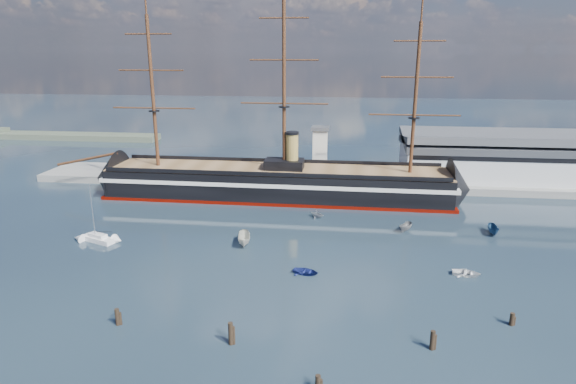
# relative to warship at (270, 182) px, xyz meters

# --- Properties ---
(ground) EXTENTS (600.00, 600.00, 0.00)m
(ground) POSITION_rel_warship_xyz_m (9.29, -20.00, -4.04)
(ground) COLOR black
(ground) RESTS_ON ground
(quay) EXTENTS (180.00, 18.00, 2.00)m
(quay) POSITION_rel_warship_xyz_m (19.29, 16.00, -4.04)
(quay) COLOR slate
(quay) RESTS_ON ground
(warehouse) EXTENTS (63.00, 21.00, 11.60)m
(warehouse) POSITION_rel_warship_xyz_m (67.29, 20.00, 3.95)
(warehouse) COLOR #B7BABC
(warehouse) RESTS_ON ground
(quay_tower) EXTENTS (5.00, 5.00, 15.00)m
(quay_tower) POSITION_rel_warship_xyz_m (12.29, 13.00, 5.72)
(quay_tower) COLOR silver
(quay_tower) RESTS_ON ground
(shoreline) EXTENTS (120.00, 10.00, 4.00)m
(shoreline) POSITION_rel_warship_xyz_m (-129.94, 75.00, -2.59)
(shoreline) COLOR #3F4C38
(shoreline) RESTS_ON ground
(warship) EXTENTS (112.95, 17.08, 53.94)m
(warship) POSITION_rel_warship_xyz_m (0.00, 0.00, 0.00)
(warship) COLOR black
(warship) RESTS_ON ground
(sailboat) EXTENTS (7.77, 4.78, 11.97)m
(sailboat) POSITION_rel_warship_xyz_m (-30.14, -34.64, -3.28)
(sailboat) COLOR silver
(sailboat) RESTS_ON ground
(motorboat_a) EXTENTS (7.78, 3.92, 2.97)m
(motorboat_a) POSITION_rel_warship_xyz_m (-0.20, -32.95, -4.04)
(motorboat_a) COLOR beige
(motorboat_a) RESTS_ON ground
(motorboat_b) EXTENTS (1.76, 3.03, 1.33)m
(motorboat_b) POSITION_rel_warship_xyz_m (13.04, -44.41, -4.04)
(motorboat_b) COLOR navy
(motorboat_b) RESTS_ON ground
(motorboat_c) EXTENTS (5.63, 4.55, 2.16)m
(motorboat_c) POSITION_rel_warship_xyz_m (32.71, -21.43, -4.04)
(motorboat_c) COLOR slate
(motorboat_c) RESTS_ON ground
(motorboat_d) EXTENTS (4.90, 6.00, 2.04)m
(motorboat_d) POSITION_rel_warship_xyz_m (13.29, -14.88, -4.04)
(motorboat_d) COLOR gray
(motorboat_d) RESTS_ON ground
(motorboat_e) EXTENTS (1.65, 3.13, 1.39)m
(motorboat_e) POSITION_rel_warship_xyz_m (40.70, -41.79, -4.04)
(motorboat_e) COLOR white
(motorboat_e) RESTS_ON ground
(motorboat_f) EXTENTS (6.17, 2.69, 2.40)m
(motorboat_f) POSITION_rel_warship_xyz_m (50.86, -21.12, -4.04)
(motorboat_f) COLOR navy
(motorboat_f) RESTS_ON ground
(piling_near_left) EXTENTS (0.64, 0.64, 3.23)m
(piling_near_left) POSITION_rel_warship_xyz_m (-12.11, -63.60, -4.04)
(piling_near_left) COLOR black
(piling_near_left) RESTS_ON ground
(piling_near_right) EXTENTS (0.64, 0.64, 3.42)m
(piling_near_right) POSITION_rel_warship_xyz_m (31.17, -64.39, -4.04)
(piling_near_right) COLOR black
(piling_near_right) RESTS_ON ground
(piling_far_right) EXTENTS (0.64, 0.64, 2.61)m
(piling_far_right) POSITION_rel_warship_xyz_m (43.34, -57.20, -4.04)
(piling_far_right) COLOR black
(piling_far_right) RESTS_ON ground
(piling_extra) EXTENTS (0.64, 0.64, 3.94)m
(piling_extra) POSITION_rel_warship_xyz_m (4.91, -66.33, -4.04)
(piling_extra) COLOR black
(piling_extra) RESTS_ON ground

